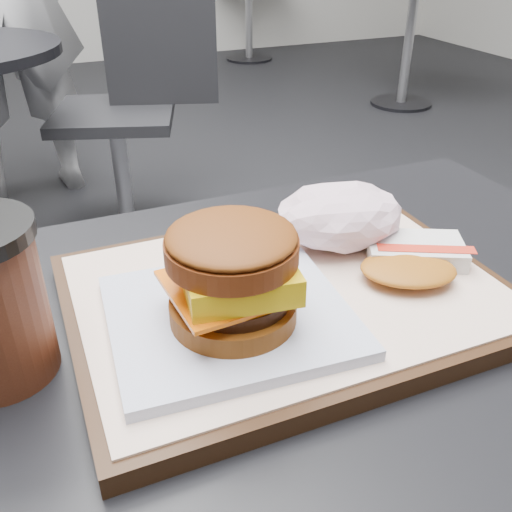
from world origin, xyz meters
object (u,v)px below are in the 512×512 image
Objects in this scene: serving_tray at (287,296)px; breakfast_sandwich at (232,285)px; customer_table at (285,494)px; crumpled_wrapper at (341,216)px; hash_brown at (412,258)px; neighbor_chair at (131,99)px.

serving_tray is 0.09m from breakfast_sandwich.
customer_table is 0.28m from crumpled_wrapper.
serving_tray is 1.89× the size of breakfast_sandwich.
hash_brown reaches higher than customer_table.
hash_brown is 0.15× the size of neighbor_chair.
neighbor_chair is (0.07, 1.72, -0.29)m from hash_brown.
crumpled_wrapper is at bearing 30.97° from breakfast_sandwich.
neighbor_chair is at bearing 83.45° from serving_tray.
serving_tray is (0.02, 0.06, 0.20)m from customer_table.
neighbor_chair is at bearing 86.13° from crumpled_wrapper.
crumpled_wrapper is (0.15, 0.09, -0.01)m from breakfast_sandwich.
crumpled_wrapper is 1.68m from neighbor_chair.
breakfast_sandwich is at bearing 152.75° from customer_table.
serving_tray is 1.73m from neighbor_chair.
breakfast_sandwich reaches higher than serving_tray.
neighbor_chair reaches higher than serving_tray.
breakfast_sandwich is (-0.04, 0.02, 0.24)m from customer_table.
crumpled_wrapper is at bearing 46.00° from customer_table.
customer_table is 3.97× the size of breakfast_sandwich.
crumpled_wrapper is 0.15× the size of neighbor_chair.
hash_brown reaches higher than serving_tray.
crumpled_wrapper is at bearing 33.29° from serving_tray.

